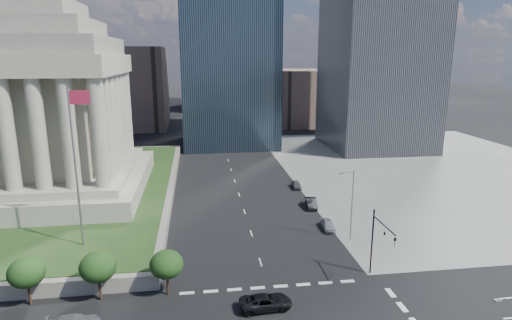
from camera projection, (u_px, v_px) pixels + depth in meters
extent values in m
plane|color=black|center=(222.00, 140.00, 130.43)|extent=(500.00, 500.00, 0.00)
cube|color=slate|center=(433.00, 168.00, 98.08)|extent=(68.00, 90.00, 0.03)
cylinder|color=slate|center=(76.00, 168.00, 51.54)|extent=(0.24, 0.24, 20.00)
cube|color=maroon|center=(79.00, 97.00, 49.68)|extent=(2.40, 0.05, 1.60)
cube|color=black|center=(228.00, 38.00, 118.75)|extent=(26.00, 26.00, 60.00)
cube|color=brown|center=(301.00, 97.00, 161.18)|extent=(20.00, 30.00, 20.00)
cube|color=brown|center=(132.00, 88.00, 151.95)|extent=(24.00, 30.00, 28.00)
cylinder|color=black|center=(372.00, 242.00, 49.85)|extent=(0.18, 0.18, 8.00)
cylinder|color=black|center=(384.00, 225.00, 46.44)|extent=(0.14, 5.50, 0.14)
cube|color=black|center=(395.00, 243.00, 43.99)|extent=(0.30, 0.30, 1.10)
cylinder|color=slate|center=(511.00, 298.00, 27.80)|extent=(1.80, 0.12, 0.12)
cube|color=slate|center=(498.00, 300.00, 27.70)|extent=(0.50, 0.22, 0.14)
cylinder|color=slate|center=(352.00, 206.00, 58.88)|extent=(0.16, 0.16, 10.00)
cylinder|color=slate|center=(347.00, 172.00, 57.62)|extent=(1.80, 0.12, 0.12)
cube|color=slate|center=(341.00, 173.00, 57.53)|extent=(0.50, 0.22, 0.14)
imported|color=black|center=(266.00, 302.00, 43.47)|extent=(5.54, 2.83, 1.50)
imported|color=#9A9DA2|center=(328.00, 225.00, 63.49)|extent=(2.00, 4.30, 1.42)
imported|color=black|center=(311.00, 203.00, 72.62)|extent=(2.29, 4.92, 1.56)
imported|color=#525559|center=(296.00, 185.00, 83.27)|extent=(1.87, 4.12, 1.37)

